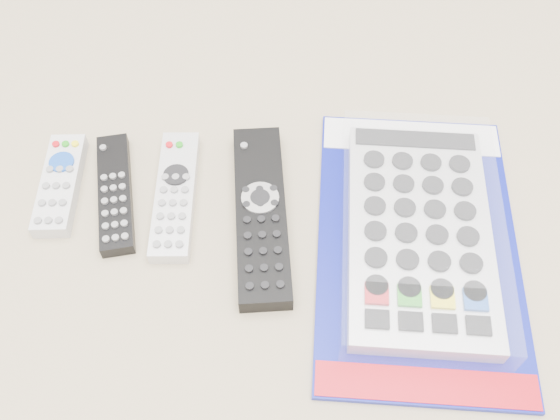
{
  "coord_description": "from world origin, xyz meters",
  "views": [
    {
      "loc": [
        0.03,
        -0.39,
        0.61
      ],
      "look_at": [
        0.05,
        0.02,
        0.01
      ],
      "focal_mm": 40.0,
      "sensor_mm": 36.0,
      "label": 1
    }
  ],
  "objects_px": {
    "remote_large_black": "(261,213)",
    "jumbo_remote_packaged": "(420,231)",
    "remote_silver_dvd": "(175,195)",
    "remote_small_grey": "(60,184)",
    "remote_slim_black": "(115,193)"
  },
  "relations": [
    {
      "from": "remote_large_black",
      "to": "jumbo_remote_packaged",
      "type": "height_order",
      "value": "jumbo_remote_packaged"
    },
    {
      "from": "remote_silver_dvd",
      "to": "remote_small_grey",
      "type": "bearing_deg",
      "value": 173.44
    },
    {
      "from": "remote_silver_dvd",
      "to": "jumbo_remote_packaged",
      "type": "xyz_separation_m",
      "value": [
        0.28,
        -0.07,
        0.01
      ]
    },
    {
      "from": "remote_large_black",
      "to": "remote_small_grey",
      "type": "bearing_deg",
      "value": 166.08
    },
    {
      "from": "remote_silver_dvd",
      "to": "jumbo_remote_packaged",
      "type": "distance_m",
      "value": 0.29
    },
    {
      "from": "remote_small_grey",
      "to": "jumbo_remote_packaged",
      "type": "bearing_deg",
      "value": -11.24
    },
    {
      "from": "remote_small_grey",
      "to": "remote_silver_dvd",
      "type": "xyz_separation_m",
      "value": [
        0.14,
        -0.02,
        -0.0
      ]
    },
    {
      "from": "remote_slim_black",
      "to": "jumbo_remote_packaged",
      "type": "relative_size",
      "value": 0.44
    },
    {
      "from": "jumbo_remote_packaged",
      "to": "remote_large_black",
      "type": "bearing_deg",
      "value": 174.3
    },
    {
      "from": "remote_slim_black",
      "to": "remote_small_grey",
      "type": "bearing_deg",
      "value": 158.99
    },
    {
      "from": "jumbo_remote_packaged",
      "to": "remote_small_grey",
      "type": "bearing_deg",
      "value": 173.95
    },
    {
      "from": "remote_large_black",
      "to": "jumbo_remote_packaged",
      "type": "relative_size",
      "value": 0.62
    },
    {
      "from": "remote_silver_dvd",
      "to": "remote_large_black",
      "type": "height_order",
      "value": "remote_large_black"
    },
    {
      "from": "remote_small_grey",
      "to": "jumbo_remote_packaged",
      "type": "distance_m",
      "value": 0.43
    },
    {
      "from": "remote_silver_dvd",
      "to": "jumbo_remote_packaged",
      "type": "bearing_deg",
      "value": -12.0
    }
  ]
}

